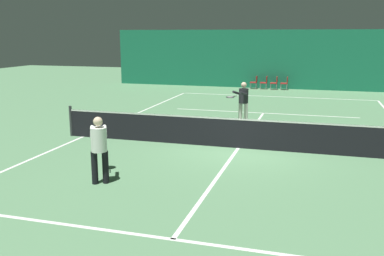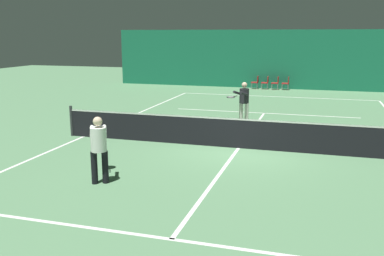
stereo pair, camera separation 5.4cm
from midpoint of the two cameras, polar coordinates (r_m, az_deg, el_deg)
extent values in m
plane|color=#56845B|center=(13.55, 6.33, -2.69)|extent=(60.00, 60.00, 0.00)
cube|color=#196B4C|center=(28.79, 12.15, 8.92)|extent=(23.00, 0.12, 3.82)
cube|color=white|center=(25.14, 11.23, 4.12)|extent=(11.00, 0.10, 0.00)
cube|color=white|center=(19.74, 9.68, 1.97)|extent=(8.25, 0.10, 0.00)
cube|color=white|center=(7.72, -2.54, -14.60)|extent=(8.25, 0.10, 0.00)
cube|color=white|center=(15.46, -14.15, -1.10)|extent=(0.10, 23.80, 0.00)
cube|color=white|center=(13.55, 6.33, -2.68)|extent=(0.10, 12.80, 0.00)
cube|color=black|center=(13.44, 6.38, -0.73)|extent=(11.90, 0.02, 0.95)
cube|color=white|center=(13.34, 6.43, 1.15)|extent=(11.90, 0.02, 0.05)
cylinder|color=#333338|center=(15.58, -15.68, 0.92)|extent=(0.10, 0.10, 1.07)
cylinder|color=black|center=(10.48, -12.75, -5.18)|extent=(0.21, 0.21, 0.80)
cylinder|color=black|center=(10.48, -11.35, -5.12)|extent=(0.21, 0.21, 0.80)
cylinder|color=white|center=(10.29, -12.22, -1.50)|extent=(0.51, 0.51, 0.58)
sphere|color=beige|center=(10.20, -12.33, 0.86)|extent=(0.22, 0.22, 0.22)
cylinder|color=white|center=(10.52, -13.06, -0.50)|extent=(0.34, 0.53, 0.23)
cylinder|color=white|center=(10.52, -11.44, -0.43)|extent=(0.34, 0.53, 0.23)
cylinder|color=black|center=(10.94, -12.23, -0.35)|extent=(0.17, 0.28, 0.03)
torus|color=#1951B2|center=(11.24, -12.22, -0.02)|extent=(0.45, 0.45, 0.03)
cylinder|color=silver|center=(11.24, -12.22, -0.02)|extent=(0.37, 0.37, 0.00)
cylinder|color=beige|center=(17.30, 7.37, 1.95)|extent=(0.20, 0.20, 0.81)
cylinder|color=beige|center=(17.43, 6.64, 2.04)|extent=(0.20, 0.20, 0.81)
cylinder|color=#232328|center=(17.25, 7.06, 4.27)|extent=(0.49, 0.49, 0.59)
sphere|color=beige|center=(17.20, 7.10, 5.72)|extent=(0.22, 0.22, 0.22)
cylinder|color=#232328|center=(16.93, 7.05, 4.58)|extent=(0.29, 0.55, 0.24)
cylinder|color=#232328|center=(17.09, 6.17, 4.67)|extent=(0.29, 0.55, 0.24)
cylinder|color=black|center=(16.67, 5.85, 4.24)|extent=(0.14, 0.29, 0.03)
torus|color=black|center=(16.41, 5.28, 4.12)|extent=(0.43, 0.43, 0.03)
cylinder|color=silver|center=(16.41, 5.28, 4.12)|extent=(0.36, 0.36, 0.00)
cylinder|color=#99999E|center=(28.80, 8.08, 5.65)|extent=(0.03, 0.03, 0.39)
cylinder|color=#99999E|center=(28.42, 7.96, 5.56)|extent=(0.03, 0.03, 0.39)
cylinder|color=#99999E|center=(28.74, 8.83, 5.61)|extent=(0.03, 0.03, 0.39)
cylinder|color=#99999E|center=(28.37, 8.73, 5.53)|extent=(0.03, 0.03, 0.39)
cube|color=#A51E1E|center=(28.56, 8.41, 6.02)|extent=(0.44, 0.44, 0.05)
cube|color=#A51E1E|center=(28.51, 8.83, 6.45)|extent=(0.04, 0.44, 0.40)
cylinder|color=#99999E|center=(28.71, 9.38, 5.58)|extent=(0.03, 0.03, 0.39)
cylinder|color=#99999E|center=(28.33, 9.28, 5.50)|extent=(0.03, 0.03, 0.39)
cylinder|color=#99999E|center=(28.66, 10.14, 5.54)|extent=(0.03, 0.03, 0.39)
cylinder|color=#99999E|center=(28.29, 10.05, 5.46)|extent=(0.03, 0.03, 0.39)
cube|color=#A51E1E|center=(28.47, 9.73, 5.96)|extent=(0.44, 0.44, 0.05)
cube|color=#A51E1E|center=(28.43, 10.15, 6.39)|extent=(0.04, 0.44, 0.40)
cylinder|color=#99999E|center=(28.64, 10.69, 5.52)|extent=(0.03, 0.03, 0.39)
cylinder|color=#99999E|center=(28.26, 10.61, 5.43)|extent=(0.03, 0.03, 0.39)
cylinder|color=#99999E|center=(28.60, 11.45, 5.48)|extent=(0.03, 0.03, 0.39)
cylinder|color=#99999E|center=(28.22, 11.38, 5.39)|extent=(0.03, 0.03, 0.39)
cube|color=#A51E1E|center=(28.40, 11.05, 5.89)|extent=(0.44, 0.44, 0.05)
cube|color=#A51E1E|center=(28.36, 11.48, 6.33)|extent=(0.04, 0.44, 0.40)
cylinder|color=#99999E|center=(28.58, 12.01, 5.45)|extent=(0.03, 0.03, 0.39)
cylinder|color=#99999E|center=(28.20, 11.94, 5.36)|extent=(0.03, 0.03, 0.39)
cylinder|color=#99999E|center=(28.55, 12.77, 5.41)|extent=(0.03, 0.03, 0.39)
cylinder|color=#99999E|center=(28.17, 12.72, 5.32)|extent=(0.03, 0.03, 0.39)
cube|color=#A51E1E|center=(28.35, 12.38, 5.82)|extent=(0.44, 0.44, 0.05)
cube|color=#A51E1E|center=(28.31, 12.81, 6.25)|extent=(0.04, 0.44, 0.40)
camera|label=1|loc=(0.03, -89.87, 0.03)|focal=40.00mm
camera|label=2|loc=(0.03, 90.13, -0.03)|focal=40.00mm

